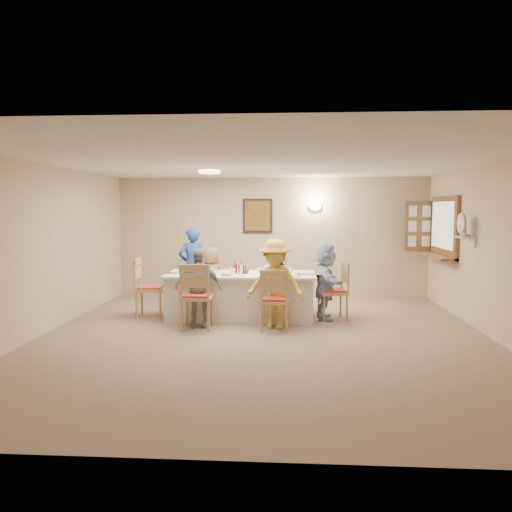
# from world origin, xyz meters

# --- Properties ---
(ground) EXTENTS (7.00, 7.00, 0.00)m
(ground) POSITION_xyz_m (0.00, 0.00, 0.00)
(ground) COLOR #8C715B
(room_walls) EXTENTS (7.00, 7.00, 7.00)m
(room_walls) POSITION_xyz_m (0.00, 0.00, 1.51)
(room_walls) COLOR beige
(room_walls) RESTS_ON ground
(wall_picture) EXTENTS (0.62, 0.05, 0.72)m
(wall_picture) POSITION_xyz_m (-0.30, 3.46, 1.70)
(wall_picture) COLOR #3E2415
(wall_picture) RESTS_ON room_walls
(wall_sconce) EXTENTS (0.26, 0.09, 0.18)m
(wall_sconce) POSITION_xyz_m (0.90, 3.44, 1.90)
(wall_sconce) COLOR white
(wall_sconce) RESTS_ON room_walls
(ceiling_light) EXTENTS (0.36, 0.36, 0.05)m
(ceiling_light) POSITION_xyz_m (-1.00, 1.50, 2.47)
(ceiling_light) COLOR white
(ceiling_light) RESTS_ON room_walls
(serving_hatch) EXTENTS (0.06, 1.50, 1.15)m
(serving_hatch) POSITION_xyz_m (3.21, 2.40, 1.50)
(serving_hatch) COLOR brown
(serving_hatch) RESTS_ON room_walls
(hatch_sill) EXTENTS (0.30, 1.50, 0.05)m
(hatch_sill) POSITION_xyz_m (3.09, 2.40, 0.97)
(hatch_sill) COLOR brown
(hatch_sill) RESTS_ON room_walls
(shutter_door) EXTENTS (0.55, 0.04, 1.00)m
(shutter_door) POSITION_xyz_m (2.95, 3.16, 1.50)
(shutter_door) COLOR brown
(shutter_door) RESTS_ON room_walls
(fan_shelf) EXTENTS (0.22, 0.36, 0.03)m
(fan_shelf) POSITION_xyz_m (3.13, 1.05, 1.40)
(fan_shelf) COLOR white
(fan_shelf) RESTS_ON room_walls
(desk_fan) EXTENTS (0.30, 0.30, 0.28)m
(desk_fan) POSITION_xyz_m (3.10, 1.05, 1.55)
(desk_fan) COLOR #A5A5A8
(desk_fan) RESTS_ON fan_shelf
(dining_table) EXTENTS (2.51, 1.06, 0.76)m
(dining_table) POSITION_xyz_m (-0.46, 1.33, 0.38)
(dining_table) COLOR silver
(dining_table) RESTS_ON ground
(chair_back_left) EXTENTS (0.53, 0.53, 0.97)m
(chair_back_left) POSITION_xyz_m (-1.06, 2.13, 0.49)
(chair_back_left) COLOR tan
(chair_back_left) RESTS_ON ground
(chair_back_right) EXTENTS (0.50, 0.50, 0.95)m
(chair_back_right) POSITION_xyz_m (0.14, 2.13, 0.47)
(chair_back_right) COLOR tan
(chair_back_right) RESTS_ON ground
(chair_front_left) EXTENTS (0.50, 0.50, 1.03)m
(chair_front_left) POSITION_xyz_m (-1.06, 0.53, 0.52)
(chair_front_left) COLOR tan
(chair_front_left) RESTS_ON ground
(chair_front_right) EXTENTS (0.47, 0.47, 0.95)m
(chair_front_right) POSITION_xyz_m (0.14, 0.53, 0.47)
(chair_front_right) COLOR tan
(chair_front_right) RESTS_ON ground
(chair_left_end) EXTENTS (0.52, 0.52, 1.02)m
(chair_left_end) POSITION_xyz_m (-2.01, 1.33, 0.51)
(chair_left_end) COLOR tan
(chair_left_end) RESTS_ON ground
(chair_right_end) EXTENTS (0.53, 0.53, 0.96)m
(chair_right_end) POSITION_xyz_m (1.09, 1.33, 0.48)
(chair_right_end) COLOR tan
(chair_right_end) RESTS_ON ground
(diner_back_left) EXTENTS (0.70, 0.58, 1.15)m
(diner_back_left) POSITION_xyz_m (-1.06, 2.01, 0.58)
(diner_back_left) COLOR olive
(diner_back_left) RESTS_ON ground
(diner_back_right) EXTENTS (0.71, 0.64, 1.12)m
(diner_back_right) POSITION_xyz_m (0.14, 2.01, 0.56)
(diner_back_right) COLOR #9CA5B1
(diner_back_right) RESTS_ON ground
(diner_front_left) EXTENTS (0.76, 0.39, 1.24)m
(diner_front_left) POSITION_xyz_m (-1.06, 0.65, 0.62)
(diner_front_left) COLOR #92959A
(diner_front_left) RESTS_ON ground
(diner_front_right) EXTENTS (1.06, 0.81, 1.38)m
(diner_front_right) POSITION_xyz_m (0.14, 0.65, 0.69)
(diner_front_right) COLOR #F3C247
(diner_front_right) RESTS_ON ground
(diner_right_end) EXTENTS (1.22, 0.48, 1.28)m
(diner_right_end) POSITION_xyz_m (0.96, 1.33, 0.64)
(diner_right_end) COLOR #ABC0D6
(diner_right_end) RESTS_ON ground
(caregiver) EXTENTS (0.84, 0.81, 1.49)m
(caregiver) POSITION_xyz_m (-1.51, 2.48, 0.75)
(caregiver) COLOR #264499
(caregiver) RESTS_ON ground
(placemat_fl) EXTENTS (0.35, 0.26, 0.01)m
(placemat_fl) POSITION_xyz_m (-1.06, 0.91, 0.76)
(placemat_fl) COLOR #472B19
(placemat_fl) RESTS_ON dining_table
(plate_fl) EXTENTS (0.24, 0.24, 0.02)m
(plate_fl) POSITION_xyz_m (-1.06, 0.91, 0.77)
(plate_fl) COLOR white
(plate_fl) RESTS_ON dining_table
(napkin_fl) EXTENTS (0.14, 0.14, 0.01)m
(napkin_fl) POSITION_xyz_m (-0.88, 0.86, 0.77)
(napkin_fl) COLOR yellow
(napkin_fl) RESTS_ON dining_table
(placemat_fr) EXTENTS (0.33, 0.25, 0.01)m
(placemat_fr) POSITION_xyz_m (0.14, 0.91, 0.76)
(placemat_fr) COLOR #472B19
(placemat_fr) RESTS_ON dining_table
(plate_fr) EXTENTS (0.25, 0.25, 0.02)m
(plate_fr) POSITION_xyz_m (0.14, 0.91, 0.77)
(plate_fr) COLOR white
(plate_fr) RESTS_ON dining_table
(napkin_fr) EXTENTS (0.15, 0.15, 0.01)m
(napkin_fr) POSITION_xyz_m (0.32, 0.86, 0.77)
(napkin_fr) COLOR yellow
(napkin_fr) RESTS_ON dining_table
(placemat_bl) EXTENTS (0.38, 0.28, 0.01)m
(placemat_bl) POSITION_xyz_m (-1.06, 1.75, 0.76)
(placemat_bl) COLOR #472B19
(placemat_bl) RESTS_ON dining_table
(plate_bl) EXTENTS (0.24, 0.24, 0.02)m
(plate_bl) POSITION_xyz_m (-1.06, 1.75, 0.77)
(plate_bl) COLOR white
(plate_bl) RESTS_ON dining_table
(napkin_bl) EXTENTS (0.13, 0.13, 0.01)m
(napkin_bl) POSITION_xyz_m (-0.88, 1.70, 0.77)
(napkin_bl) COLOR yellow
(napkin_bl) RESTS_ON dining_table
(placemat_br) EXTENTS (0.34, 0.25, 0.01)m
(placemat_br) POSITION_xyz_m (0.14, 1.75, 0.76)
(placemat_br) COLOR #472B19
(placemat_br) RESTS_ON dining_table
(plate_br) EXTENTS (0.22, 0.22, 0.01)m
(plate_br) POSITION_xyz_m (0.14, 1.75, 0.77)
(plate_br) COLOR white
(plate_br) RESTS_ON dining_table
(napkin_br) EXTENTS (0.15, 0.15, 0.01)m
(napkin_br) POSITION_xyz_m (0.32, 1.70, 0.77)
(napkin_br) COLOR yellow
(napkin_br) RESTS_ON dining_table
(placemat_le) EXTENTS (0.35, 0.26, 0.01)m
(placemat_le) POSITION_xyz_m (-1.56, 1.33, 0.76)
(placemat_le) COLOR #472B19
(placemat_le) RESTS_ON dining_table
(plate_le) EXTENTS (0.23, 0.23, 0.01)m
(plate_le) POSITION_xyz_m (-1.56, 1.33, 0.77)
(plate_le) COLOR white
(plate_le) RESTS_ON dining_table
(napkin_le) EXTENTS (0.13, 0.13, 0.01)m
(napkin_le) POSITION_xyz_m (-1.38, 1.28, 0.77)
(napkin_le) COLOR yellow
(napkin_le) RESTS_ON dining_table
(placemat_re) EXTENTS (0.34, 0.25, 0.01)m
(placemat_re) POSITION_xyz_m (0.66, 1.33, 0.76)
(placemat_re) COLOR #472B19
(placemat_re) RESTS_ON dining_table
(plate_re) EXTENTS (0.26, 0.26, 0.02)m
(plate_re) POSITION_xyz_m (0.66, 1.33, 0.77)
(plate_re) COLOR white
(plate_re) RESTS_ON dining_table
(napkin_re) EXTENTS (0.14, 0.14, 0.01)m
(napkin_re) POSITION_xyz_m (0.84, 1.28, 0.77)
(napkin_re) COLOR yellow
(napkin_re) RESTS_ON dining_table
(teacup_a) EXTENTS (0.18, 0.18, 0.08)m
(teacup_a) POSITION_xyz_m (-1.28, 1.04, 0.80)
(teacup_a) COLOR white
(teacup_a) RESTS_ON dining_table
(teacup_b) EXTENTS (0.14, 0.14, 0.09)m
(teacup_b) POSITION_xyz_m (-0.04, 1.81, 0.81)
(teacup_b) COLOR white
(teacup_b) RESTS_ON dining_table
(bowl_a) EXTENTS (0.32, 0.32, 0.05)m
(bowl_a) POSITION_xyz_m (-0.67, 1.04, 0.78)
(bowl_a) COLOR white
(bowl_a) RESTS_ON dining_table
(bowl_b) EXTENTS (0.29, 0.29, 0.07)m
(bowl_b) POSITION_xyz_m (-0.08, 1.58, 0.79)
(bowl_b) COLOR white
(bowl_b) RESTS_ON dining_table
(condiment_ketchup) EXTENTS (0.12, 0.12, 0.21)m
(condiment_ketchup) POSITION_xyz_m (-0.55, 1.35, 0.87)
(condiment_ketchup) COLOR red
(condiment_ketchup) RESTS_ON dining_table
(condiment_brown) EXTENTS (0.14, 0.15, 0.21)m
(condiment_brown) POSITION_xyz_m (-0.45, 1.37, 0.86)
(condiment_brown) COLOR brown
(condiment_brown) RESTS_ON dining_table
(condiment_malt) EXTENTS (0.17, 0.17, 0.14)m
(condiment_malt) POSITION_xyz_m (-0.37, 1.32, 0.83)
(condiment_malt) COLOR brown
(condiment_malt) RESTS_ON dining_table
(drinking_glass) EXTENTS (0.06, 0.06, 0.10)m
(drinking_glass) POSITION_xyz_m (-0.61, 1.38, 0.82)
(drinking_glass) COLOR silver
(drinking_glass) RESTS_ON dining_table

